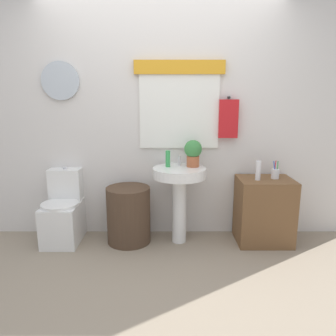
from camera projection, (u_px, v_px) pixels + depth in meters
ground_plane at (158, 287)px, 2.61m from camera, size 8.00×8.00×0.00m
back_wall at (161, 117)px, 3.45m from camera, size 4.40×0.18×2.60m
toilet at (63, 214)px, 3.41m from camera, size 0.38×0.51×0.78m
laundry_hamper at (128, 215)px, 3.38m from camera, size 0.46×0.46×0.60m
pedestal_sink at (179, 186)px, 3.31m from camera, size 0.55×0.55×0.81m
faucet at (179, 161)px, 3.37m from camera, size 0.03×0.03×0.10m
wooden_cabinet at (264, 211)px, 3.37m from camera, size 0.56×0.44×0.69m
soap_bottle at (168, 159)px, 3.30m from camera, size 0.05×0.05×0.17m
potted_plant at (193, 152)px, 3.29m from camera, size 0.18×0.18×0.28m
lotion_bottle at (258, 170)px, 3.23m from camera, size 0.05×0.05×0.20m
toothbrush_cup at (275, 173)px, 3.30m from camera, size 0.08×0.08×0.19m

